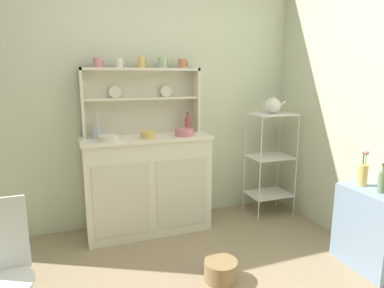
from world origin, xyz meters
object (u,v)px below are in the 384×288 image
(bowl_mixing_large, at_px, (109,138))
(flower_vase, at_px, (363,172))
(jam_bottle, at_px, (188,124))
(utensil_jar, at_px, (96,132))
(side_shelf_blue, at_px, (370,229))
(floor_basket, at_px, (221,270))
(cup_rose_0, at_px, (98,63))
(bakers_rack, at_px, (270,154))
(hutch_cabinet, at_px, (148,183))
(porcelain_teapot, at_px, (273,106))
(oil_bottle, at_px, (382,181))
(hutch_shelf_unit, at_px, (141,95))

(bowl_mixing_large, xyz_separation_m, flower_vase, (1.78, -1.01, -0.21))
(jam_bottle, bearing_deg, utensil_jar, -179.44)
(side_shelf_blue, height_order, jam_bottle, jam_bottle)
(side_shelf_blue, distance_m, floor_basket, 1.18)
(cup_rose_0, bearing_deg, bakers_rack, -6.45)
(hutch_cabinet, bearing_deg, utensil_jar, 169.68)
(utensil_jar, bearing_deg, porcelain_teapot, -4.80)
(utensil_jar, xyz_separation_m, porcelain_teapot, (1.71, -0.14, 0.19))
(jam_bottle, relative_size, flower_vase, 0.70)
(bowl_mixing_large, relative_size, oil_bottle, 0.81)
(cup_rose_0, distance_m, bowl_mixing_large, 0.66)
(hutch_shelf_unit, height_order, utensil_jar, hutch_shelf_unit)
(hutch_shelf_unit, bearing_deg, cup_rose_0, -173.83)
(side_shelf_blue, relative_size, jam_bottle, 3.07)
(utensil_jar, bearing_deg, bowl_mixing_large, -59.34)
(side_shelf_blue, bearing_deg, flower_vase, 89.87)
(floor_basket, height_order, jam_bottle, jam_bottle)
(utensil_jar, bearing_deg, bakers_rack, -4.80)
(hutch_shelf_unit, distance_m, bowl_mixing_large, 0.53)
(bakers_rack, distance_m, cup_rose_0, 1.91)
(bakers_rack, relative_size, oil_bottle, 4.93)
(cup_rose_0, bearing_deg, oil_bottle, -37.04)
(hutch_shelf_unit, relative_size, bowl_mixing_large, 6.14)
(hutch_shelf_unit, distance_m, porcelain_teapot, 1.31)
(bowl_mixing_large, height_order, flower_vase, bowl_mixing_large)
(jam_bottle, height_order, oil_bottle, jam_bottle)
(hutch_shelf_unit, distance_m, jam_bottle, 0.52)
(bowl_mixing_large, bearing_deg, utensil_jar, 120.66)
(utensil_jar, xyz_separation_m, oil_bottle, (1.87, -1.33, -0.26))
(side_shelf_blue, relative_size, oil_bottle, 2.83)
(hutch_shelf_unit, relative_size, cup_rose_0, 11.68)
(bakers_rack, height_order, floor_basket, bakers_rack)
(jam_bottle, bearing_deg, oil_bottle, -52.89)
(jam_bottle, bearing_deg, porcelain_teapot, -10.08)
(hutch_cabinet, xyz_separation_m, cup_rose_0, (-0.38, 0.12, 1.09))
(hutch_shelf_unit, bearing_deg, side_shelf_blue, -43.48)
(side_shelf_blue, xyz_separation_m, porcelain_teapot, (-0.15, 1.13, 0.84))
(hutch_shelf_unit, height_order, floor_basket, hutch_shelf_unit)
(side_shelf_blue, relative_size, floor_basket, 2.56)
(bowl_mixing_large, xyz_separation_m, jam_bottle, (0.77, 0.16, 0.06))
(cup_rose_0, bearing_deg, flower_vase, -33.50)
(hutch_cabinet, distance_m, cup_rose_0, 1.16)
(cup_rose_0, height_order, jam_bottle, cup_rose_0)
(floor_basket, relative_size, bowl_mixing_large, 1.37)
(flower_vase, xyz_separation_m, oil_bottle, (-0.00, -0.17, -0.02))
(hutch_shelf_unit, xyz_separation_m, oil_bottle, (1.44, -1.41, -0.56))
(bowl_mixing_large, bearing_deg, porcelain_teapot, 0.26)
(cup_rose_0, relative_size, utensil_jar, 0.40)
(utensil_jar, distance_m, flower_vase, 2.21)
(bakers_rack, bearing_deg, cup_rose_0, 173.55)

